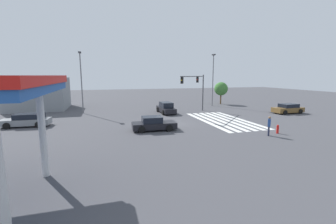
% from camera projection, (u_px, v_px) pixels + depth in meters
% --- Properties ---
extents(ground_plane, '(133.76, 133.76, 0.00)m').
position_uv_depth(ground_plane, '(168.00, 124.00, 25.79)').
color(ground_plane, '#47474C').
extents(crosswalk_markings, '(11.61, 5.35, 0.01)m').
position_uv_depth(crosswalk_markings, '(223.00, 120.00, 27.74)').
color(crosswalk_markings, silver).
rests_on(crosswalk_markings, ground_plane).
extents(traffic_signal_mast, '(5.87, 5.87, 5.60)m').
position_uv_depth(traffic_signal_mast, '(197.00, 85.00, 32.60)').
color(traffic_signal_mast, '#47474C').
rests_on(traffic_signal_mast, ground_plane).
extents(car_0, '(2.17, 4.96, 1.40)m').
position_uv_depth(car_0, '(27.00, 120.00, 24.26)').
color(car_0, gray).
rests_on(car_0, ground_plane).
extents(car_1, '(2.20, 4.59, 1.39)m').
position_uv_depth(car_1, '(288.00, 109.00, 32.89)').
color(car_1, brown).
rests_on(car_1, ground_plane).
extents(car_2, '(2.23, 4.48, 1.41)m').
position_uv_depth(car_2, '(154.00, 124.00, 22.67)').
color(car_2, black).
rests_on(car_2, ground_plane).
extents(car_3, '(4.85, 2.05, 1.61)m').
position_uv_depth(car_3, '(166.00, 108.00, 32.95)').
color(car_3, black).
rests_on(car_3, ground_plane).
extents(corner_building, '(8.40, 8.40, 5.14)m').
position_uv_depth(corner_building, '(39.00, 93.00, 36.69)').
color(corner_building, gray).
rests_on(corner_building, ground_plane).
extents(pedestrian, '(0.41, 0.41, 1.81)m').
position_uv_depth(pedestrian, '(269.00, 125.00, 20.52)').
color(pedestrian, '#232842').
rests_on(pedestrian, ground_plane).
extents(street_light_pole_a, '(0.80, 0.36, 8.78)m').
position_uv_depth(street_light_pole_a, '(81.00, 77.00, 31.93)').
color(street_light_pole_a, slate).
rests_on(street_light_pole_a, ground_plane).
extents(street_light_pole_b, '(0.80, 0.36, 9.19)m').
position_uv_depth(street_light_pole_b, '(213.00, 76.00, 39.99)').
color(street_light_pole_b, slate).
rests_on(street_light_pole_b, ground_plane).
extents(tree_corner_b, '(2.56, 2.56, 4.23)m').
position_uv_depth(tree_corner_b, '(221.00, 89.00, 43.00)').
color(tree_corner_b, brown).
rests_on(tree_corner_b, ground_plane).
extents(fire_hydrant, '(0.22, 0.22, 0.86)m').
position_uv_depth(fire_hydrant, '(278.00, 129.00, 21.41)').
color(fire_hydrant, red).
rests_on(fire_hydrant, ground_plane).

